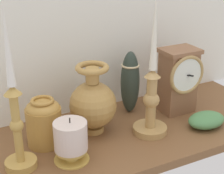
% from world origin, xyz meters
% --- Properties ---
extents(ground_plane, '(1.00, 0.36, 0.02)m').
position_xyz_m(ground_plane, '(0.00, 0.00, -0.01)').
color(ground_plane, brown).
extents(back_wall, '(1.20, 0.02, 0.65)m').
position_xyz_m(back_wall, '(0.00, 0.18, 0.33)').
color(back_wall, white).
rests_on(back_wall, ground_plane).
extents(mantel_clock, '(0.12, 0.10, 0.20)m').
position_xyz_m(mantel_clock, '(0.23, 0.04, 0.10)').
color(mantel_clock, brown).
rests_on(mantel_clock, ground_plane).
extents(candlestick_tall_left, '(0.07, 0.07, 0.38)m').
position_xyz_m(candlestick_tall_left, '(-0.27, -0.04, 0.13)').
color(candlestick_tall_left, '#B89045').
rests_on(candlestick_tall_left, ground_plane).
extents(candlestick_tall_center, '(0.09, 0.09, 0.38)m').
position_xyz_m(candlestick_tall_center, '(0.08, -0.04, 0.11)').
color(candlestick_tall_center, tan).
rests_on(candlestick_tall_center, ground_plane).
extents(brass_vase_bulbous, '(0.13, 0.13, 0.19)m').
position_xyz_m(brass_vase_bulbous, '(-0.05, 0.04, 0.09)').
color(brass_vase_bulbous, '#B28644').
rests_on(brass_vase_bulbous, ground_plane).
extents(brass_vase_jar, '(0.09, 0.09, 0.13)m').
position_xyz_m(brass_vase_jar, '(-0.19, 0.04, 0.07)').
color(brass_vase_jar, '#B2823A').
rests_on(brass_vase_jar, ground_plane).
extents(pillar_candle_front, '(0.09, 0.09, 0.11)m').
position_xyz_m(pillar_candle_front, '(-0.16, -0.06, 0.06)').
color(pillar_candle_front, gold).
rests_on(pillar_candle_front, ground_plane).
extents(tall_ceramic_vase, '(0.06, 0.06, 0.19)m').
position_xyz_m(tall_ceramic_vase, '(0.10, 0.10, 0.10)').
color(tall_ceramic_vase, '#2B362D').
rests_on(tall_ceramic_vase, ground_plane).
extents(ivy_sprig, '(0.11, 0.08, 0.04)m').
position_xyz_m(ivy_sprig, '(0.24, -0.08, 0.02)').
color(ivy_sprig, '#4D844D').
rests_on(ivy_sprig, ground_plane).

